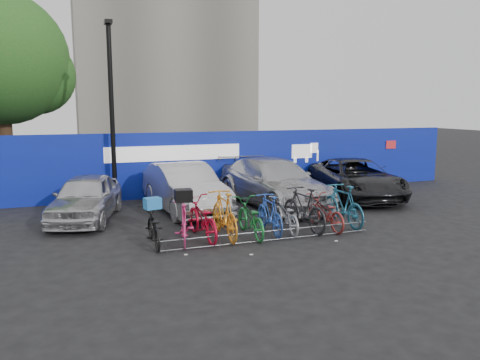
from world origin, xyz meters
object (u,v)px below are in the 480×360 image
bike_5 (270,214)px  car_2 (274,182)px  car_1 (185,188)px  bike_2 (202,218)px  bike_1 (184,222)px  bike_4 (250,218)px  tree (7,62)px  bike_3 (224,215)px  car_0 (86,197)px  bike_6 (285,215)px  bike_0 (153,227)px  bike_9 (343,205)px  bike_8 (325,212)px  lamppost (112,108)px  car_3 (355,179)px  bike_7 (304,209)px  bike_rack (270,236)px

bike_5 → car_2: bearing=-114.1°
car_1 → bike_2: (-0.32, -3.25, -0.23)m
bike_1 → bike_4: bearing=-167.5°
tree → bike_3: size_ratio=3.81×
car_0 → bike_6: (4.99, -3.16, -0.22)m
car_2 → bike_3: size_ratio=2.63×
bike_0 → bike_9: (5.35, 0.14, 0.14)m
car_2 → bike_0: 5.79m
bike_4 → bike_8: bearing=-179.0°
bike_1 → bike_2: bike_2 is taller
car_1 → lamppost: bearing=130.2°
bike_3 → bike_8: bearing=178.5°
lamppost → bike_3: lamppost is taller
tree → bike_6: tree is taller
bike_5 → bike_8: size_ratio=0.98×
car_0 → bike_9: 7.48m
car_0 → car_3: bearing=17.4°
bike_3 → bike_7: bike_3 is taller
bike_0 → bike_7: (4.07, 0.03, 0.15)m
tree → bike_4: tree is taller
bike_5 → bike_9: size_ratio=0.89×
car_3 → bike_9: 4.33m
bike_rack → bike_4: (-0.28, 0.64, 0.33)m
car_0 → bike_0: (1.44, -3.26, -0.22)m
bike_0 → bike_8: 4.68m
lamppost → bike_3: (2.25, -5.28, -2.66)m
car_0 → car_2: size_ratio=0.74×
car_2 → bike_8: car_2 is taller
car_1 → bike_1: 3.55m
car_2 → bike_2: car_2 is taller
bike_rack → bike_2: size_ratio=2.76×
bike_3 → bike_6: (1.74, 0.05, -0.16)m
bike_2 → bike_8: size_ratio=1.13×
bike_3 → bike_9: bike_3 is taller
car_0 → bike_5: (4.52, -3.19, -0.15)m
bike_2 → bike_4: (1.24, -0.19, -0.04)m
tree → bike_8: bearing=-49.1°
lamppost → bike_1: size_ratio=3.52×
car_0 → bike_8: car_0 is taller
bike_7 → bike_9: (1.29, 0.11, -0.01)m
bike_4 → bike_7: (1.57, 0.06, 0.11)m
bike_rack → bike_5: (0.31, 0.74, 0.37)m
car_0 → bike_1: (2.19, -3.30, -0.16)m
bike_9 → lamppost: bearing=-44.0°
car_0 → bike_3: 4.57m
tree → bike_3: 12.35m
tree → bike_8: 14.04m
car_0 → car_1: (3.01, 0.14, 0.08)m
bike_5 → bike_9: bike_9 is taller
lamppost → bike_2: lamppost is taller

